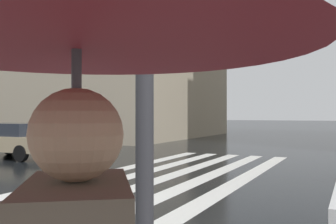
# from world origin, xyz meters

# --- Properties ---
(ground_plane) EXTENTS (220.00, 220.00, 0.00)m
(ground_plane) POSITION_xyz_m (0.00, 0.00, 0.00)
(ground_plane) COLOR black
(zebra_crossing) EXTENTS (13.00, 4.50, 0.01)m
(zebra_crossing) POSITION_xyz_m (4.00, -0.54, 0.00)
(zebra_crossing) COLOR silver
(zebra_crossing) RESTS_ON ground_plane
(haussmann_block_mid) EXTENTS (15.97, 22.21, 23.95)m
(haussmann_block_mid) POSITION_xyz_m (20.49, 16.51, 11.73)
(haussmann_block_mid) COLOR tan
(haussmann_block_mid) RESTS_ON ground_plane
(traffic_signal_post) EXTENTS (0.44, 0.30, 3.19)m
(traffic_signal_post) POSITION_xyz_m (-3.34, -4.06, 2.45)
(traffic_signal_post) COLOR #333338
(traffic_signal_post) RESTS_ON sidewalk_pavement
(car_champagne) EXTENTS (1.85, 4.10, 1.41)m
(car_champagne) POSITION_xyz_m (5.50, 7.20, 0.76)
(car_champagne) COLOR tan
(car_champagne) RESTS_ON ground_plane
(pedestrian_approaching_kerb) EXTENTS (1.14, 1.14, 2.03)m
(pedestrian_approaching_kerb) POSITION_xyz_m (-4.91, -4.71, 1.84)
(pedestrian_approaching_kerb) COLOR #6B5B4C
(pedestrian_approaching_kerb) RESTS_ON sidewalk_pavement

